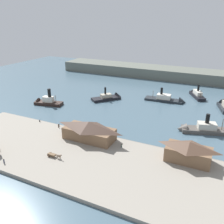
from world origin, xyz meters
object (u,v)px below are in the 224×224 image
ferry_shed_customs_shed (189,151)px  pedestrian_near_cart (58,126)px  ferry_outer_harbor (200,129)px  ferry_near_quay (169,100)px  mooring_post_west (66,127)px  pedestrian_walking_east (4,161)px  ferry_mid_harbor (196,94)px  ferry_approaching_east (110,97)px  mooring_post_east (40,121)px  horse_cart (54,155)px  mooring_post_center_east (59,125)px  ferry_approaching_west (46,102)px  ferry_shed_west_terminal (89,130)px  pedestrian_by_tram (122,146)px

ferry_shed_customs_shed → pedestrian_near_cart: 55.84m
ferry_outer_harbor → ferry_near_quay: bearing=122.2°
mooring_post_west → ferry_near_quay: 66.25m
pedestrian_walking_east → ferry_mid_harbor: (46.74, 106.21, -0.46)m
pedestrian_walking_east → ferry_near_quay: (33.82, 89.61, -0.78)m
ferry_outer_harbor → ferry_approaching_east: bearing=157.2°
pedestrian_walking_east → ferry_mid_harbor: 116.04m
pedestrian_near_cart → mooring_post_east: bearing=174.5°
horse_cart → ferry_approaching_east: ferry_approaching_east is taller
mooring_post_center_east → ferry_approaching_east: bearing=87.0°
mooring_post_west → mooring_post_center_east: 4.16m
pedestrian_near_cart → mooring_post_east: size_ratio=1.85×
mooring_post_east → ferry_mid_harbor: size_ratio=0.05×
ferry_approaching_west → ferry_mid_harbor: bearing=34.8°
ferry_shed_customs_shed → pedestrian_walking_east: (-54.65, -28.05, -2.84)m
ferry_shed_west_terminal → mooring_post_center_east: (-18.59, 4.75, -3.38)m
ferry_shed_customs_shed → mooring_post_east: (-67.32, 3.65, -3.19)m
horse_cart → ferry_approaching_west: size_ratio=0.33×
ferry_shed_customs_shed → pedestrian_by_tram: size_ratio=9.07×
pedestrian_by_tram → ferry_shed_customs_shed: bearing=3.7°
horse_cart → pedestrian_near_cart: 24.70m
pedestrian_walking_east → mooring_post_center_east: pedestrian_walking_east is taller
ferry_approaching_east → ferry_near_quay: 35.02m
ferry_outer_harbor → ferry_near_quay: (-21.49, 34.18, -0.27)m
ferry_shed_customs_shed → mooring_post_center_east: size_ratio=16.68×
ferry_shed_customs_shed → ferry_approaching_east: ferry_shed_customs_shed is taller
ferry_outer_harbor → ferry_approaching_west: 83.47m
pedestrian_near_cart → ferry_mid_harbor: (47.81, 75.61, -0.41)m
ferry_approaching_west → pedestrian_near_cart: bearing=-41.1°
ferry_shed_west_terminal → ferry_approaching_east: size_ratio=1.13×
ferry_approaching_east → mooring_post_center_east: bearing=-93.0°
ferry_shed_west_terminal → ferry_shed_customs_shed: bearing=1.4°
ferry_approaching_west → pedestrian_walking_east: bearing=-62.6°
ferry_shed_west_terminal → ferry_mid_harbor: (29.97, 79.08, -3.48)m
mooring_post_west → ferry_shed_west_terminal: bearing=-16.2°
mooring_post_west → mooring_post_center_east: bearing=172.5°
pedestrian_walking_east → ferry_shed_west_terminal: bearing=58.3°
ferry_approaching_west → pedestrian_by_tram: bearing=-25.1°
horse_cart → ferry_near_quay: bearing=75.2°
ferry_shed_west_terminal → horse_cart: 17.65m
pedestrian_near_cart → ferry_near_quay: ferry_near_quay is taller
ferry_shed_west_terminal → mooring_post_east: size_ratio=22.76×
ferry_shed_customs_shed → ferry_outer_harbor: ferry_outer_harbor is taller
mooring_post_center_east → pedestrian_by_tram: bearing=-9.3°
pedestrian_walking_east → ferry_mid_harbor: bearing=66.2°
pedestrian_walking_east → mooring_post_east: size_ratio=1.95×
pedestrian_near_cart → pedestrian_by_tram: 32.29m
mooring_post_center_east → pedestrian_near_cart: bearing=-59.6°
mooring_post_center_east → mooring_post_east: bearing=-179.1°
pedestrian_walking_east → mooring_post_center_east: bearing=93.3°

